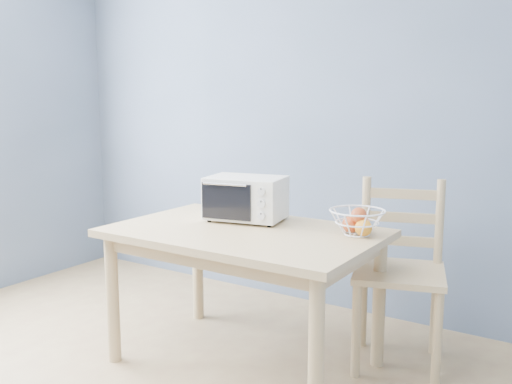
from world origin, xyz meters
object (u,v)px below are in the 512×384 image
Objects in this scene: dining_table at (244,248)px; toaster_oven at (243,197)px; dining_chair at (399,275)px; fruit_basket at (358,221)px.

toaster_oven is at bearing 125.93° from dining_table.
dining_chair is (0.83, 0.29, -0.39)m from toaster_oven.
fruit_basket is 0.30× the size of dining_chair.
dining_table is 0.62m from fruit_basket.
dining_chair is at bearing 34.77° from dining_table.
toaster_oven is 0.47× the size of dining_chair.
dining_chair is at bearing 7.88° from toaster_oven.
dining_table is 4.61× the size of fruit_basket.
toaster_oven is 0.96m from dining_chair.
fruit_basket is at bearing -134.37° from dining_chair.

